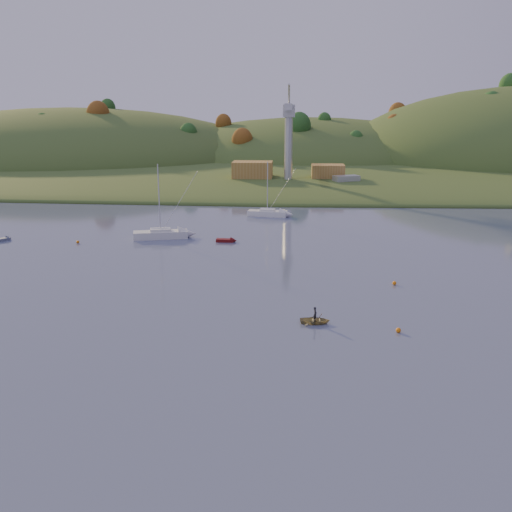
# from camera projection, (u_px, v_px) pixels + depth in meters

# --- Properties ---
(ground) EXTENTS (500.00, 500.00, 0.00)m
(ground) POSITION_uv_depth(u_px,v_px,m) (236.00, 417.00, 41.01)
(ground) COLOR #3D4265
(ground) RESTS_ON ground
(far_shore) EXTENTS (620.00, 220.00, 1.50)m
(far_shore) POSITION_uv_depth(u_px,v_px,m) (287.00, 156.00, 263.11)
(far_shore) COLOR #324B1E
(far_shore) RESTS_ON ground
(shore_slope) EXTENTS (640.00, 150.00, 7.00)m
(shore_slope) POSITION_uv_depth(u_px,v_px,m) (284.00, 172.00, 200.34)
(shore_slope) COLOR #324B1E
(shore_slope) RESTS_ON ground
(hill_left) EXTENTS (170.00, 140.00, 44.00)m
(hill_left) POSITION_uv_depth(u_px,v_px,m) (72.00, 161.00, 240.12)
(hill_left) COLOR #324B1E
(hill_left) RESTS_ON ground
(hill_center) EXTENTS (140.00, 120.00, 36.00)m
(hill_center) POSITION_uv_depth(u_px,v_px,m) (310.00, 160.00, 243.13)
(hill_center) COLOR #324B1E
(hill_center) RESTS_ON ground
(hillside_trees) EXTENTS (280.00, 50.00, 32.00)m
(hillside_trees) POSITION_uv_depth(u_px,v_px,m) (285.00, 166.00, 219.66)
(hillside_trees) COLOR #214D1B
(hillside_trees) RESTS_ON ground
(wharf) EXTENTS (42.00, 16.00, 2.40)m
(wharf) POSITION_uv_depth(u_px,v_px,m) (299.00, 184.00, 158.19)
(wharf) COLOR slate
(wharf) RESTS_ON ground
(shed_west) EXTENTS (11.00, 8.00, 4.80)m
(shed_west) POSITION_uv_depth(u_px,v_px,m) (253.00, 170.00, 159.11)
(shed_west) COLOR olive
(shed_west) RESTS_ON wharf
(shed_east) EXTENTS (9.00, 7.00, 4.00)m
(shed_east) POSITION_uv_depth(u_px,v_px,m) (328.00, 172.00, 158.78)
(shed_east) COLOR olive
(shed_east) RESTS_ON wharf
(dock_crane) EXTENTS (3.20, 28.00, 20.30)m
(dock_crane) POSITION_uv_depth(u_px,v_px,m) (289.00, 125.00, 150.89)
(dock_crane) COLOR #B7B7BC
(dock_crane) RESTS_ON wharf
(sailboat_near) EXTENTS (9.49, 4.86, 12.63)m
(sailboat_near) POSITION_uv_depth(u_px,v_px,m) (161.00, 234.00, 97.28)
(sailboat_near) COLOR silver
(sailboat_near) RESTS_ON ground
(sailboat_far) EXTENTS (8.34, 3.68, 11.17)m
(sailboat_far) POSITION_uv_depth(u_px,v_px,m) (267.00, 213.00, 117.39)
(sailboat_far) COLOR silver
(sailboat_far) RESTS_ON ground
(canoe) EXTENTS (3.11, 2.23, 0.64)m
(canoe) POSITION_uv_depth(u_px,v_px,m) (315.00, 320.00, 58.84)
(canoe) COLOR #9C8E56
(canoe) RESTS_ON ground
(paddler) EXTENTS (0.37, 0.56, 1.53)m
(paddler) POSITION_uv_depth(u_px,v_px,m) (315.00, 316.00, 58.73)
(paddler) COLOR black
(paddler) RESTS_ON ground
(red_tender) EXTENTS (3.49, 1.33, 1.17)m
(red_tender) POSITION_uv_depth(u_px,v_px,m) (229.00, 240.00, 94.80)
(red_tender) COLOR #580C0D
(red_tender) RESTS_ON ground
(grey_dinghy) EXTENTS (2.53, 3.01, 1.09)m
(grey_dinghy) POSITION_uv_depth(u_px,v_px,m) (5.00, 239.00, 96.01)
(grey_dinghy) COLOR slate
(grey_dinghy) RESTS_ON ground
(work_vessel) EXTENTS (16.90, 11.23, 4.09)m
(work_vessel) POSITION_uv_depth(u_px,v_px,m) (346.00, 185.00, 153.42)
(work_vessel) COLOR slate
(work_vessel) RESTS_ON ground
(buoy_1) EXTENTS (0.50, 0.50, 0.50)m
(buoy_1) POSITION_uv_depth(u_px,v_px,m) (394.00, 283.00, 71.67)
(buoy_1) COLOR orange
(buoy_1) RESTS_ON ground
(buoy_2) EXTENTS (0.50, 0.50, 0.50)m
(buoy_2) POSITION_uv_depth(u_px,v_px,m) (78.00, 242.00, 93.76)
(buoy_2) COLOR orange
(buoy_2) RESTS_ON ground
(buoy_3) EXTENTS (0.50, 0.50, 0.50)m
(buoy_3) POSITION_uv_depth(u_px,v_px,m) (173.00, 233.00, 100.29)
(buoy_3) COLOR orange
(buoy_3) RESTS_ON ground
(buoy_4) EXTENTS (0.50, 0.50, 0.50)m
(buoy_4) POSITION_uv_depth(u_px,v_px,m) (398.00, 330.00, 56.43)
(buoy_4) COLOR orange
(buoy_4) RESTS_ON ground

